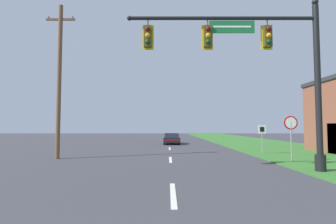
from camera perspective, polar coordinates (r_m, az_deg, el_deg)
grass_verge_right at (r=33.40m, az=18.46°, el=-6.42°), size 10.00×110.00×0.04m
road_center_line at (r=23.68m, az=0.11°, el=-7.96°), size 0.16×34.80×0.01m
signal_mast at (r=12.42m, az=20.11°, el=9.85°), size 8.59×0.47×7.59m
car_ahead at (r=30.32m, az=0.57°, el=-5.81°), size 1.84×4.58×1.19m
stop_sign at (r=16.04m, az=24.95°, el=-3.22°), size 0.76×0.07×2.50m
route_sign_post at (r=19.83m, az=19.54°, el=-4.27°), size 0.55×0.06×2.03m
utility_pole_near at (r=17.69m, az=-22.84°, el=6.80°), size 1.80×0.26×9.59m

